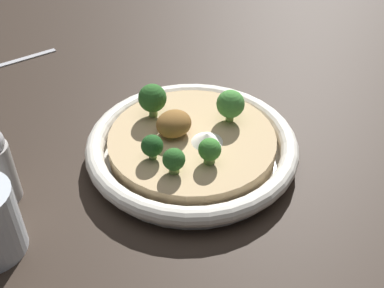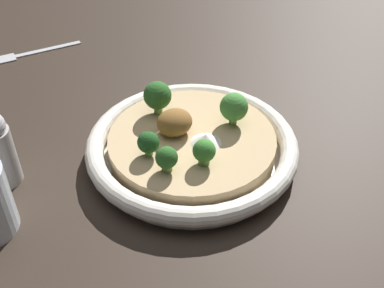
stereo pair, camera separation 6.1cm
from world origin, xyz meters
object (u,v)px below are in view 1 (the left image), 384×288
(broccoli_front, at_px, (210,150))
(broccoli_left, at_px, (150,144))
(broccoli_front_left, at_px, (174,160))
(risotto_bowl, at_px, (192,146))
(broccoli_back_left, at_px, (152,99))
(broccoli_front_right, at_px, (230,104))

(broccoli_front, relative_size, broccoli_left, 1.03)
(broccoli_front_left, bearing_deg, broccoli_front, -19.07)
(risotto_bowl, relative_size, broccoli_back_left, 5.89)
(risotto_bowl, relative_size, broccoli_left, 8.52)
(broccoli_front_right, bearing_deg, broccoli_back_left, 132.30)
(broccoli_front_right, height_order, broccoli_front_left, broccoli_front_right)
(broccoli_front_left, bearing_deg, broccoli_front_right, 13.56)
(broccoli_front, bearing_deg, risotto_bowl, 71.01)
(risotto_bowl, height_order, broccoli_front, broccoli_front)
(broccoli_back_left, height_order, broccoli_left, broccoli_back_left)
(risotto_bowl, distance_m, broccoli_back_left, 0.08)
(risotto_bowl, height_order, broccoli_front_right, broccoli_front_right)
(broccoli_front, height_order, broccoli_left, broccoli_front)
(risotto_bowl, xyz_separation_m, broccoli_back_left, (-0.01, 0.07, 0.04))
(broccoli_back_left, bearing_deg, risotto_bowl, -82.80)
(broccoli_front_right, distance_m, broccoli_front, 0.09)
(broccoli_front_right, relative_size, broccoli_left, 1.38)
(broccoli_left, bearing_deg, broccoli_front_left, -85.60)
(risotto_bowl, bearing_deg, broccoli_left, 175.94)
(broccoli_front_right, height_order, broccoli_back_left, broccoli_back_left)
(broccoli_front, xyz_separation_m, broccoli_front_left, (-0.04, 0.01, -0.00))
(broccoli_back_left, bearing_deg, broccoli_left, -130.40)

